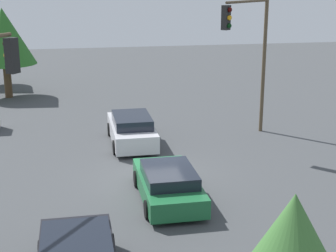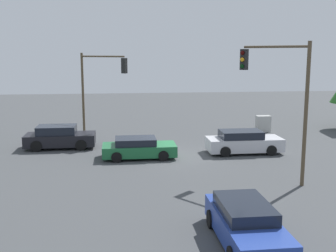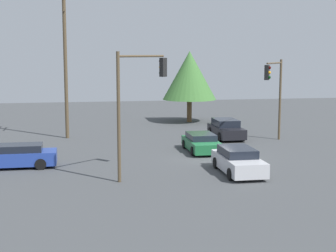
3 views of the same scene
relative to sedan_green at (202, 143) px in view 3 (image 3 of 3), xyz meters
The scene contains 9 objects.
ground_plane 2.06m from the sedan_green, ahead, with size 80.00×80.00×0.00m, color #424447.
sedan_green is the anchor object (origin of this frame).
sedan_blue 12.26m from the sedan_green, 76.07° to the right, with size 1.92×4.66×1.38m.
sedan_dark 5.99m from the sedan_green, 147.23° to the left, with size 4.51×2.05×1.50m.
sedan_silver 6.64m from the sedan_green, ahead, with size 4.66×2.02×1.43m.
traffic_signal_main 7.62m from the sedan_green, 111.71° to the left, with size 3.37×2.61×6.21m.
traffic_signal_cross 9.30m from the sedan_green, 38.30° to the right, with size 2.53×3.01×6.77m.
utility_pole_tall 12.92m from the sedan_green, 128.88° to the right, with size 2.20×0.28×11.46m.
tree_left 15.76m from the sedan_green, behind, with size 5.18×5.18×6.89m.
Camera 3 is at (31.75, -8.66, 6.67)m, focal length 55.00 mm.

